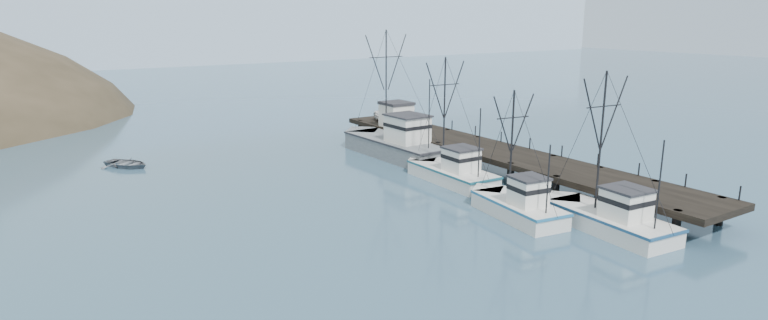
# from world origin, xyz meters

# --- Properties ---
(ground) EXTENTS (400.00, 400.00, 0.00)m
(ground) POSITION_xyz_m (0.00, 0.00, 0.00)
(ground) COLOR #2F5069
(ground) RESTS_ON ground
(pier) EXTENTS (6.00, 44.00, 2.00)m
(pier) POSITION_xyz_m (14.00, 16.00, 1.69)
(pier) COLOR black
(pier) RESTS_ON ground
(distant_ridge) EXTENTS (360.00, 40.00, 26.00)m
(distant_ridge) POSITION_xyz_m (10.00, 170.00, 0.00)
(distant_ridge) COLOR #9EB2C6
(distant_ridge) RESTS_ON ground
(trawler_near) EXTENTS (4.26, 10.81, 10.98)m
(trawler_near) POSITION_xyz_m (9.24, -0.30, 0.82)
(trawler_near) COLOR silver
(trawler_near) RESTS_ON ground
(trawler_mid) EXTENTS (4.06, 9.26, 9.41)m
(trawler_mid) POSITION_xyz_m (6.00, 4.91, 0.82)
(trawler_mid) COLOR silver
(trawler_mid) RESTS_ON ground
(trawler_far) EXTENTS (3.68, 10.71, 11.06)m
(trawler_far) POSITION_xyz_m (8.04, 14.95, 0.82)
(trawler_far) COLOR silver
(trawler_far) RESTS_ON ground
(work_vessel) EXTENTS (5.09, 15.65, 13.10)m
(work_vessel) POSITION_xyz_m (9.35, 25.59, 1.23)
(work_vessel) COLOR slate
(work_vessel) RESTS_ON ground
(pier_shed) EXTENTS (3.00, 3.20, 2.80)m
(pier_shed) POSITION_xyz_m (12.74, 30.35, 3.42)
(pier_shed) COLOR silver
(pier_shed) RESTS_ON pier
(pickup_truck) EXTENTS (5.72, 3.08, 1.53)m
(pickup_truck) POSITION_xyz_m (15.35, 34.00, 2.76)
(pickup_truck) COLOR white
(pickup_truck) RESTS_ON pier
(motorboat) EXTENTS (5.48, 5.86, 0.99)m
(motorboat) POSITION_xyz_m (-14.81, 35.65, 0.00)
(motorboat) COLOR slate
(motorboat) RESTS_ON ground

